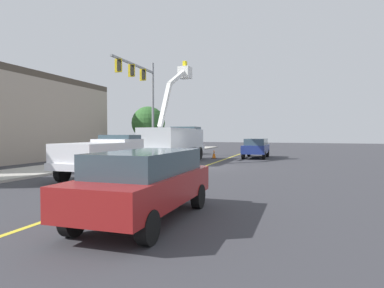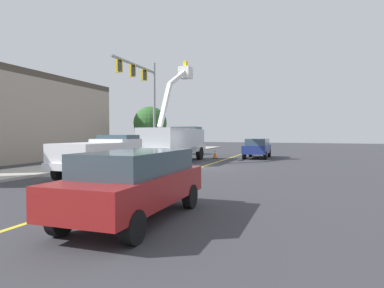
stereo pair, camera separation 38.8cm
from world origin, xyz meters
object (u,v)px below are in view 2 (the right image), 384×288
Objects in this scene: service_pickup_truck at (102,154)px; utility_bucket_truck at (175,140)px; traffic_signal_mast at (143,88)px; trailing_sedan at (136,180)px; traffic_cone_leading at (97,180)px; traffic_cone_mid_front at (161,166)px; traffic_cone_mid_rear at (188,160)px; traffic_cone_trailing at (215,154)px; passing_minivan at (257,147)px.

utility_bucket_truck is at bearing 4.52° from service_pickup_truck.
traffic_signal_mast reaches higher than utility_bucket_truck.
utility_bucket_truck reaches higher than trailing_sedan.
traffic_cone_mid_front is (5.43, 0.30, 0.01)m from traffic_cone_leading.
traffic_cone_mid_front is 5.17m from traffic_cone_mid_rear.
utility_bucket_truck reaches higher than traffic_cone_leading.
traffic_cone_leading is 16.79m from traffic_cone_trailing.
utility_bucket_truck is 9.69× the size of traffic_cone_mid_front.
service_pickup_truck reaches higher than traffic_cone_mid_front.
traffic_signal_mast reaches higher than service_pickup_truck.
trailing_sedan is 20.21m from traffic_cone_trailing.
passing_minivan is 8.78m from traffic_cone_mid_rear.
traffic_cone_mid_rear is at bearing 160.76° from passing_minivan.
service_pickup_truck reaches higher than passing_minivan.
traffic_signal_mast is at bearing 109.35° from traffic_cone_trailing.
trailing_sedan reaches higher than traffic_cone_mid_rear.
traffic_cone_leading is 0.10× the size of traffic_signal_mast.
trailing_sedan is at bearing -148.55° from traffic_signal_mast.
traffic_cone_mid_rear is (-1.81, -1.94, -1.26)m from utility_bucket_truck.
traffic_cone_trailing is 0.09× the size of traffic_signal_mast.
traffic_cone_leading is (-3.07, -2.25, -0.70)m from service_pickup_truck.
trailing_sedan is at bearing -135.53° from service_pickup_truck.
utility_bucket_truck is 4.84m from traffic_cone_trailing.
passing_minivan reaches higher than traffic_cone_trailing.
traffic_cone_trailing is at bearing -70.65° from traffic_signal_mast.
trailing_sedan is 4.61m from traffic_cone_leading.
passing_minivan is 6.54× the size of traffic_cone_mid_rear.
service_pickup_truck is at bearing -157.08° from traffic_signal_mast.
traffic_cone_mid_front is (-13.39, 2.15, -0.55)m from passing_minivan.
trailing_sedan is 6.29× the size of traffic_cone_trailing.
utility_bucket_truck is at bearing 143.22° from passing_minivan.
traffic_signal_mast reaches higher than traffic_cone_mid_rear.
traffic_signal_mast is (-4.13, 9.01, 5.09)m from passing_minivan.
passing_minivan reaches higher than traffic_cone_leading.
utility_bucket_truck reaches higher than traffic_cone_mid_front.
trailing_sedan is (-5.93, -5.82, -0.15)m from service_pickup_truck.
service_pickup_truck is 1.16× the size of trailing_sedan.
passing_minivan is 5.86× the size of traffic_cone_leading.
traffic_signal_mast reaches higher than passing_minivan.
service_pickup_truck is 7.62m from traffic_cone_mid_rear.
traffic_cone_mid_front is (-6.93, -2.68, -1.21)m from utility_bucket_truck.
passing_minivan is (6.46, -4.83, -0.66)m from utility_bucket_truck.
passing_minivan is 11.14m from traffic_signal_mast.
traffic_cone_mid_rear is (13.41, 4.61, -0.60)m from trailing_sedan.
traffic_cone_mid_front is 1.15× the size of traffic_cone_mid_rear.
traffic_cone_mid_front is 1.10× the size of traffic_cone_trailing.
traffic_signal_mast is at bearing 55.94° from traffic_cone_mid_rear.
trailing_sedan is at bearing -175.44° from passing_minivan.
service_pickup_truck reaches higher than traffic_cone_mid_rear.
traffic_cone_mid_rear is at bearing 5.63° from traffic_cone_leading.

